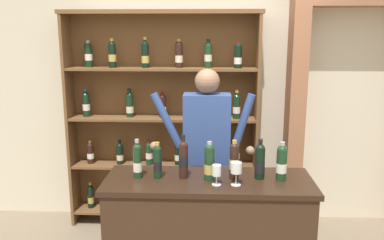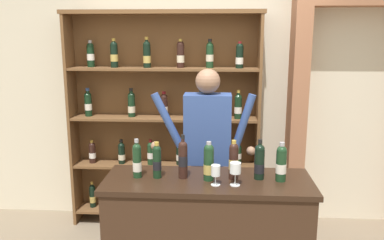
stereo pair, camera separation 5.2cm
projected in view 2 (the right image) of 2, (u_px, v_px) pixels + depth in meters
The scene contains 14 objects.
back_wall at pixel (199, 73), 4.36m from camera, with size 12.00×0.19×3.23m.
wine_shelf at pixel (164, 115), 4.24m from camera, with size 2.02×0.30×2.27m.
archway_doorway at pixel (356, 93), 4.18m from camera, with size 1.39×0.45×2.56m.
tasting_counter at pixel (207, 238), 3.13m from camera, with size 1.57×0.58×0.97m.
shopkeeper at pixel (207, 142), 3.61m from camera, with size 0.94×0.22×1.74m.
tasting_bottle_prosecco at pixel (137, 160), 3.04m from camera, with size 0.07×0.07×0.30m.
tasting_bottle_rosso at pixel (157, 161), 3.03m from camera, with size 0.07×0.07×0.28m.
tasting_bottle_vin_santo at pixel (183, 158), 3.03m from camera, with size 0.07×0.07×0.34m.
tasting_bottle_brunello at pixel (209, 162), 2.98m from camera, with size 0.08×0.08×0.30m.
tasting_bottle_riserva at pixel (234, 160), 3.01m from camera, with size 0.07×0.07×0.30m.
tasting_bottle_bianco at pixel (259, 162), 3.01m from camera, with size 0.08×0.08×0.31m.
tasting_bottle_chianti at pixel (281, 163), 2.97m from camera, with size 0.08×0.08×0.30m.
wine_glass_right at pixel (235, 169), 2.88m from camera, with size 0.08×0.08×0.17m.
wine_glass_spare at pixel (216, 171), 2.89m from camera, with size 0.07×0.07×0.15m.
Camera 2 is at (0.19, -2.87, 2.05)m, focal length 37.60 mm.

